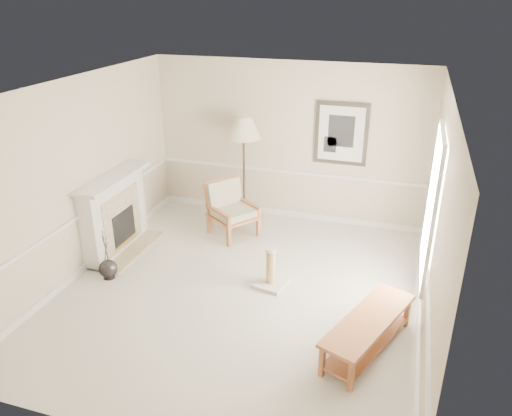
# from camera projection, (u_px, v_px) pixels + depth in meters

# --- Properties ---
(ground) EXTENTS (5.50, 5.50, 0.00)m
(ground) POSITION_uv_depth(u_px,v_px,m) (239.00, 291.00, 7.21)
(ground) COLOR silver
(ground) RESTS_ON ground
(room) EXTENTS (5.04, 5.54, 2.92)m
(room) POSITION_uv_depth(u_px,v_px,m) (250.00, 168.00, 6.49)
(room) COLOR beige
(room) RESTS_ON ground
(fireplace) EXTENTS (0.64, 1.64, 1.31)m
(fireplace) POSITION_uv_depth(u_px,v_px,m) (115.00, 214.00, 8.12)
(fireplace) COLOR white
(fireplace) RESTS_ON ground
(floor_vase) EXTENTS (0.28, 0.28, 0.81)m
(floor_vase) POSITION_uv_depth(u_px,v_px,m) (108.00, 269.00, 7.48)
(floor_vase) COLOR black
(floor_vase) RESTS_ON ground
(armchair) EXTENTS (1.03, 1.02, 0.95)m
(armchair) POSITION_uv_depth(u_px,v_px,m) (230.00, 206.00, 8.74)
(armchair) COLOR #985C31
(armchair) RESTS_ON ground
(floor_lamp) EXTENTS (0.74, 0.74, 1.96)m
(floor_lamp) POSITION_uv_depth(u_px,v_px,m) (243.00, 130.00, 8.82)
(floor_lamp) COLOR black
(floor_lamp) RESTS_ON ground
(bench) EXTENTS (1.03, 1.66, 0.46)m
(bench) POSITION_uv_depth(u_px,v_px,m) (368.00, 329.00, 5.93)
(bench) COLOR #985C31
(bench) RESTS_ON ground
(scratching_post) EXTENTS (0.51, 0.51, 0.62)m
(scratching_post) POSITION_uv_depth(u_px,v_px,m) (271.00, 274.00, 7.27)
(scratching_post) COLOR silver
(scratching_post) RESTS_ON ground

